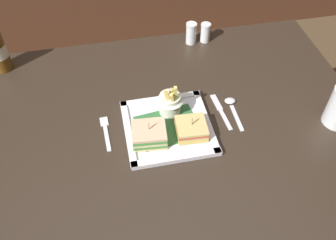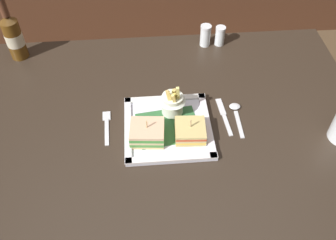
{
  "view_description": "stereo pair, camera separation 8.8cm",
  "coord_description": "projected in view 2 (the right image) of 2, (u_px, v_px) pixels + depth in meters",
  "views": [
    {
      "loc": [
        -0.15,
        -0.71,
        1.59
      ],
      "look_at": [
        -0.0,
        -0.0,
        0.79
      ],
      "focal_mm": 39.72,
      "sensor_mm": 36.0,
      "label": 1
    },
    {
      "loc": [
        -0.06,
        -0.72,
        1.59
      ],
      "look_at": [
        -0.0,
        -0.0,
        0.79
      ],
      "focal_mm": 39.72,
      "sensor_mm": 36.0,
      "label": 2
    }
  ],
  "objects": [
    {
      "name": "dining_table",
      "position": [
        168.0,
        152.0,
        1.19
      ],
      "size": [
        1.24,
        0.94,
        0.75
      ],
      "color": "#2E241B",
      "rests_on": "ground_plane"
    },
    {
      "name": "salt_shaker",
      "position": [
        205.0,
        37.0,
        1.36
      ],
      "size": [
        0.04,
        0.04,
        0.08
      ],
      "color": "silver",
      "rests_on": "dining_table"
    },
    {
      "name": "fries_cup",
      "position": [
        173.0,
        101.0,
        1.11
      ],
      "size": [
        0.08,
        0.08,
        0.11
      ],
      "color": "silver",
      "rests_on": "square_plate"
    },
    {
      "name": "sandwich_half_left",
      "position": [
        147.0,
        133.0,
        1.06
      ],
      "size": [
        0.1,
        0.09,
        0.07
      ],
      "color": "#E2C283",
      "rests_on": "square_plate"
    },
    {
      "name": "spoon",
      "position": [
        236.0,
        111.0,
        1.15
      ],
      "size": [
        0.04,
        0.14,
        0.01
      ],
      "color": "silver",
      "rests_on": "dining_table"
    },
    {
      "name": "ground_plane",
      "position": [
        168.0,
        238.0,
        1.67
      ],
      "size": [
        6.0,
        6.0,
        0.0
      ],
      "primitive_type": "plane",
      "color": "#4F3C28"
    },
    {
      "name": "fork",
      "position": [
        107.0,
        125.0,
        1.12
      ],
      "size": [
        0.03,
        0.14,
        0.0
      ],
      "color": "silver",
      "rests_on": "dining_table"
    },
    {
      "name": "knife",
      "position": [
        224.0,
        115.0,
        1.15
      ],
      "size": [
        0.03,
        0.16,
        0.0
      ],
      "color": "silver",
      "rests_on": "dining_table"
    },
    {
      "name": "sandwich_half_right",
      "position": [
        190.0,
        131.0,
        1.07
      ],
      "size": [
        0.09,
        0.09,
        0.07
      ],
      "color": "tan",
      "rests_on": "square_plate"
    },
    {
      "name": "pepper_shaker",
      "position": [
        220.0,
        37.0,
        1.37
      ],
      "size": [
        0.04,
        0.04,
        0.07
      ],
      "color": "silver",
      "rests_on": "dining_table"
    },
    {
      "name": "square_plate",
      "position": [
        168.0,
        128.0,
        1.1
      ],
      "size": [
        0.26,
        0.26,
        0.02
      ],
      "color": "white",
      "rests_on": "dining_table"
    },
    {
      "name": "beer_bottle",
      "position": [
        13.0,
        35.0,
        1.28
      ],
      "size": [
        0.06,
        0.06,
        0.24
      ],
      "color": "#5B3912",
      "rests_on": "dining_table"
    }
  ]
}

